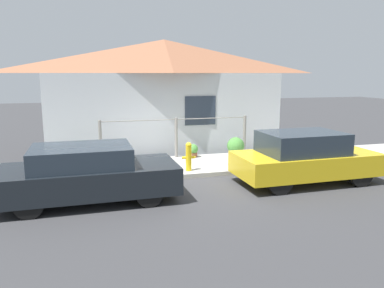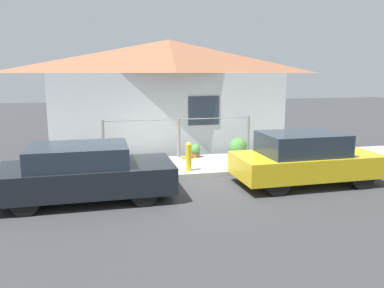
{
  "view_description": "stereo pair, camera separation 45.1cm",
  "coord_description": "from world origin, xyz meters",
  "px_view_note": "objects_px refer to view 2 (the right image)",
  "views": [
    {
      "loc": [
        -2.72,
        -9.51,
        2.82
      ],
      "look_at": [
        0.01,
        0.3,
        0.9
      ],
      "focal_mm": 35.0,
      "sensor_mm": 36.0,
      "label": 1
    },
    {
      "loc": [
        -2.28,
        -9.62,
        2.82
      ],
      "look_at": [
        0.01,
        0.3,
        0.9
      ],
      "focal_mm": 35.0,
      "sensor_mm": 36.0,
      "label": 2
    }
  ],
  "objects_px": {
    "potted_plant_near_hydrant": "(195,150)",
    "potted_plant_by_fence": "(85,153)",
    "fire_hydrant": "(189,156)",
    "car_right": "(305,159)",
    "car_left": "(85,172)",
    "potted_plant_corner": "(238,146)"
  },
  "relations": [
    {
      "from": "potted_plant_near_hydrant",
      "to": "potted_plant_corner",
      "type": "relative_size",
      "value": 0.67
    },
    {
      "from": "potted_plant_near_hydrant",
      "to": "potted_plant_by_fence",
      "type": "distance_m",
      "value": 3.48
    },
    {
      "from": "car_left",
      "to": "potted_plant_corner",
      "type": "relative_size",
      "value": 6.02
    },
    {
      "from": "fire_hydrant",
      "to": "potted_plant_by_fence",
      "type": "height_order",
      "value": "fire_hydrant"
    },
    {
      "from": "fire_hydrant",
      "to": "potted_plant_corner",
      "type": "distance_m",
      "value": 2.4
    },
    {
      "from": "potted_plant_corner",
      "to": "potted_plant_near_hydrant",
      "type": "bearing_deg",
      "value": 168.21
    },
    {
      "from": "car_right",
      "to": "potted_plant_by_fence",
      "type": "bearing_deg",
      "value": 150.87
    },
    {
      "from": "potted_plant_near_hydrant",
      "to": "potted_plant_by_fence",
      "type": "height_order",
      "value": "potted_plant_by_fence"
    },
    {
      "from": "fire_hydrant",
      "to": "potted_plant_by_fence",
      "type": "distance_m",
      "value": 3.25
    },
    {
      "from": "car_left",
      "to": "car_right",
      "type": "xyz_separation_m",
      "value": [
        5.44,
        -0.0,
        0.04
      ]
    },
    {
      "from": "car_right",
      "to": "potted_plant_by_fence",
      "type": "height_order",
      "value": "car_right"
    },
    {
      "from": "car_right",
      "to": "potted_plant_near_hydrant",
      "type": "relative_size",
      "value": 8.56
    },
    {
      "from": "potted_plant_near_hydrant",
      "to": "potted_plant_corner",
      "type": "bearing_deg",
      "value": -11.79
    },
    {
      "from": "potted_plant_by_fence",
      "to": "potted_plant_corner",
      "type": "relative_size",
      "value": 0.89
    },
    {
      "from": "car_right",
      "to": "potted_plant_corner",
      "type": "relative_size",
      "value": 5.76
    },
    {
      "from": "car_left",
      "to": "potted_plant_corner",
      "type": "bearing_deg",
      "value": 30.91
    },
    {
      "from": "fire_hydrant",
      "to": "potted_plant_by_fence",
      "type": "bearing_deg",
      "value": 152.7
    },
    {
      "from": "fire_hydrant",
      "to": "potted_plant_near_hydrant",
      "type": "relative_size",
      "value": 1.87
    },
    {
      "from": "car_right",
      "to": "potted_plant_near_hydrant",
      "type": "bearing_deg",
      "value": 122.92
    },
    {
      "from": "fire_hydrant",
      "to": "car_right",
      "type": "bearing_deg",
      "value": -29.28
    },
    {
      "from": "potted_plant_by_fence",
      "to": "potted_plant_corner",
      "type": "bearing_deg",
      "value": -1.51
    },
    {
      "from": "car_left",
      "to": "fire_hydrant",
      "type": "relative_size",
      "value": 4.77
    }
  ]
}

